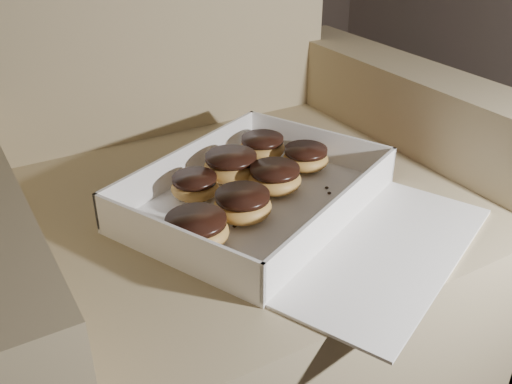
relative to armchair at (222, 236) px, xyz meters
The scene contains 14 objects.
armchair is the anchor object (origin of this frame).
bakery_box 0.23m from the armchair, 82.39° to the right, with size 0.59×0.62×0.07m.
donut_a 0.24m from the armchair, 105.10° to the right, with size 0.09×0.09×0.05m.
donut_b 0.20m from the armchair, ahead, with size 0.09×0.09×0.04m.
donut_c 0.18m from the armchair, 82.91° to the right, with size 0.10×0.10×0.05m.
donut_d 0.30m from the armchair, 125.81° to the right, with size 0.10×0.10×0.05m.
donut_e 0.23m from the armchair, 25.94° to the right, with size 0.09×0.09×0.04m.
donut_f 0.21m from the armchair, 66.35° to the right, with size 0.09×0.09×0.05m.
donut_g 0.20m from the armchair, 142.01° to the right, with size 0.08×0.08×0.04m.
crumb_a 0.27m from the armchair, 116.64° to the right, with size 0.01×0.01×0.00m, color black.
crumb_b 0.29m from the armchair, 47.53° to the right, with size 0.01×0.01×0.00m, color black.
crumb_c 0.25m from the armchair, 49.28° to the right, with size 0.01×0.01×0.00m, color black.
crumb_d 0.26m from the armchair, 53.99° to the right, with size 0.01×0.01×0.00m, color black.
crumb_e 0.24m from the armchair, 110.81° to the right, with size 0.01×0.01×0.00m, color black.
Camera 1 is at (-0.16, -0.34, 0.96)m, focal length 40.00 mm.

